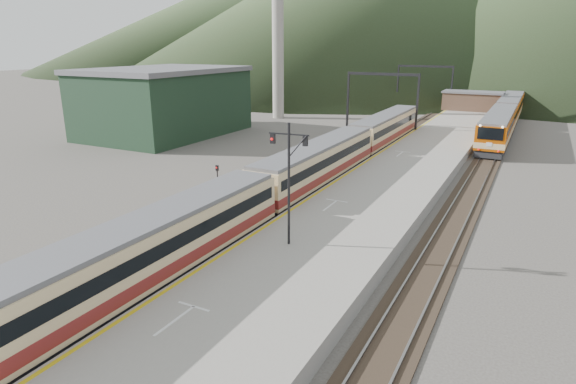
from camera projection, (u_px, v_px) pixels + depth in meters
The scene contains 16 objects.
track_main at pixel (363, 159), 49.89m from camera, with size 2.60×200.00×0.23m.
track_far at pixel (319, 154), 52.09m from camera, with size 2.60×200.00×0.23m.
track_second at pixel (481, 172), 44.82m from camera, with size 2.60×200.00×0.23m.
platform at pixel (413, 165), 45.60m from camera, with size 8.00×100.00×1.00m, color gray.
gantry_near at pixel (382, 92), 62.23m from camera, with size 9.55×0.25×8.00m.
gantry_far at pixel (424, 79), 83.42m from camera, with size 9.55×0.25×8.00m.
warehouse at pixel (165, 101), 62.67m from camera, with size 14.50×20.50×8.60m.
smokestack at pixel (278, 20), 73.82m from camera, with size 1.80×1.80×30.00m, color #9E998E.
station_shed at pixel (472, 101), 78.89m from camera, with size 9.40×4.40×3.10m.
hill_d at pixel (276, 13), 264.21m from camera, with size 200.00×200.00×55.00m, color #364927.
main_train at pixel (318, 165), 39.56m from camera, with size 2.81×57.63×3.43m.
second_train at pixel (510, 107), 74.83m from camera, with size 3.00×61.50×3.66m.
signal_mast at pixel (289, 172), 25.24m from camera, with size 2.20×0.39×6.69m.
short_signal_a at pixel (12, 305), 19.36m from camera, with size 0.24×0.19×2.27m.
short_signal_b at pixel (307, 155), 45.57m from camera, with size 0.26×0.22×2.27m.
short_signal_c at pixel (217, 175), 38.48m from camera, with size 0.25×0.20×2.27m.
Camera 1 is at (15.52, -6.79, 11.53)m, focal length 30.00 mm.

